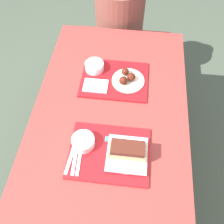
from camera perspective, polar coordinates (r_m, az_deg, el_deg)
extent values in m
plane|color=#424C3D|center=(2.03, -0.42, -12.34)|extent=(12.00, 12.00, 0.00)
cube|color=maroon|center=(1.39, -0.60, -1.31)|extent=(0.87, 1.50, 0.04)
cylinder|color=maroon|center=(2.15, -8.37, 9.34)|extent=(0.07, 0.07, 0.69)
cylinder|color=maroon|center=(2.11, 11.91, 7.58)|extent=(0.07, 0.07, 0.69)
cube|color=maroon|center=(2.24, 2.55, 15.94)|extent=(0.82, 0.28, 0.04)
cylinder|color=maroon|center=(2.44, -6.08, 12.27)|extent=(0.06, 0.06, 0.43)
cylinder|color=maroon|center=(2.41, 10.83, 10.82)|extent=(0.06, 0.06, 0.43)
cube|color=#B21419|center=(1.26, -0.64, -9.30)|extent=(0.40, 0.31, 0.01)
cube|color=#B21419|center=(1.53, 0.69, 7.44)|extent=(0.40, 0.31, 0.01)
cylinder|color=white|center=(1.26, -6.60, -6.75)|extent=(0.12, 0.12, 0.05)
cylinder|color=beige|center=(1.25, -6.68, -6.35)|extent=(0.10, 0.10, 0.01)
cylinder|color=beige|center=(1.25, 3.43, -9.75)|extent=(0.20, 0.20, 0.01)
cube|color=silver|center=(1.24, 3.45, -9.60)|extent=(0.20, 0.20, 0.01)
cube|color=#DBB275|center=(1.21, 3.52, -9.01)|extent=(0.18, 0.07, 0.05)
cube|color=#4C1E14|center=(1.18, 3.62, -8.19)|extent=(0.16, 0.08, 0.03)
cube|color=white|center=(1.25, -8.50, -10.51)|extent=(0.03, 0.17, 0.00)
cube|color=white|center=(1.25, -7.50, -10.64)|extent=(0.02, 0.17, 0.00)
cube|color=white|center=(1.26, -9.49, -10.38)|extent=(0.03, 0.17, 0.00)
cube|color=teal|center=(1.28, -0.80, -6.23)|extent=(0.04, 0.03, 0.01)
cylinder|color=white|center=(1.57, -4.05, 10.39)|extent=(0.12, 0.12, 0.05)
cylinder|color=beige|center=(1.56, -4.09, 10.87)|extent=(0.10, 0.10, 0.01)
cylinder|color=beige|center=(1.52, 3.69, 7.20)|extent=(0.20, 0.20, 0.01)
sphere|color=#4C190F|center=(1.50, 4.40, 7.99)|extent=(0.05, 0.05, 0.05)
sphere|color=#4C190F|center=(1.53, 3.03, 9.21)|extent=(0.05, 0.05, 0.05)
sphere|color=#4C190F|center=(1.48, 2.59, 7.21)|extent=(0.05, 0.05, 0.05)
cube|color=white|center=(1.49, -3.76, 6.03)|extent=(0.14, 0.10, 0.01)
cylinder|color=brown|center=(2.10, 1.77, 21.32)|extent=(0.38, 0.38, 0.47)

